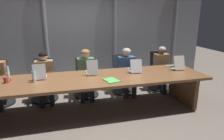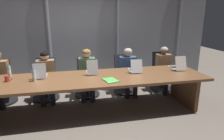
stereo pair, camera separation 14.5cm
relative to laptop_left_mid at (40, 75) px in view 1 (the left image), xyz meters
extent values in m
plane|color=#6B6056|center=(0.97, -0.22, -0.78)|extent=(15.17, 15.17, 0.00)
cube|color=brown|center=(0.97, -0.22, -0.08)|extent=(4.53, 1.14, 0.05)
cube|color=black|center=(0.97, -0.22, -0.15)|extent=(3.85, 0.10, 0.06)
cube|color=brown|center=(2.98, -0.22, -0.45)|extent=(0.08, 0.97, 0.67)
cube|color=gray|center=(0.97, 1.84, 0.79)|extent=(7.58, 0.10, 3.14)
cylinder|color=slate|center=(0.04, 1.79, 0.79)|extent=(0.12, 0.12, 3.07)
cylinder|color=slate|center=(1.94, 1.79, 0.79)|extent=(0.12, 0.12, 3.07)
cylinder|color=slate|center=(3.88, 1.79, 0.79)|extent=(0.12, 0.12, 3.07)
cube|color=#BCBCC1|center=(0.00, 0.06, -0.05)|extent=(0.25, 0.31, 0.02)
cube|color=black|center=(0.00, 0.08, -0.04)|extent=(0.21, 0.18, 0.00)
cube|color=#BCBCC1|center=(0.01, -0.12, 0.10)|extent=(0.24, 0.07, 0.28)
cube|color=black|center=(0.01, -0.11, 0.10)|extent=(0.21, 0.06, 0.26)
cube|color=#BCBCC1|center=(1.00, 0.11, -0.05)|extent=(0.23, 0.32, 0.02)
cube|color=black|center=(1.00, 0.13, -0.04)|extent=(0.19, 0.18, 0.00)
cube|color=#BCBCC1|center=(1.00, -0.08, 0.11)|extent=(0.22, 0.07, 0.30)
cube|color=black|center=(1.00, -0.08, 0.11)|extent=(0.20, 0.06, 0.27)
cube|color=#BCBCC1|center=(1.93, 0.07, -0.05)|extent=(0.28, 0.33, 0.02)
cube|color=black|center=(1.93, 0.10, -0.04)|extent=(0.22, 0.19, 0.00)
cube|color=#BCBCC1|center=(1.90, -0.13, 0.09)|extent=(0.25, 0.15, 0.27)
cube|color=black|center=(1.90, -0.12, 0.09)|extent=(0.23, 0.13, 0.24)
cube|color=beige|center=(2.90, 0.06, -0.05)|extent=(0.25, 0.33, 0.02)
cube|color=black|center=(2.90, 0.08, -0.04)|extent=(0.21, 0.18, 0.00)
cube|color=beige|center=(2.89, -0.15, 0.11)|extent=(0.25, 0.11, 0.30)
cube|color=black|center=(2.89, -0.15, 0.11)|extent=(0.22, 0.10, 0.27)
cylinder|color=#262628|center=(-0.94, 0.66, -0.58)|extent=(0.05, 0.05, 0.33)
cylinder|color=black|center=(-0.94, 0.66, -0.76)|extent=(0.60, 0.60, 0.04)
cube|color=navy|center=(-0.01, 0.66, -0.38)|extent=(0.54, 0.54, 0.08)
cube|color=navy|center=(0.02, 0.88, -0.09)|extent=(0.44, 0.17, 0.48)
cylinder|color=#262628|center=(-0.01, 0.66, -0.58)|extent=(0.05, 0.05, 0.33)
cylinder|color=black|center=(-0.01, 0.66, -0.76)|extent=(0.60, 0.60, 0.04)
cube|color=#2D2D38|center=(0.94, 0.66, -0.38)|extent=(0.50, 0.50, 0.08)
cube|color=#2D2D38|center=(0.95, 0.88, -0.11)|extent=(0.44, 0.13, 0.45)
cylinder|color=#262628|center=(0.94, 0.66, -0.58)|extent=(0.05, 0.05, 0.33)
cylinder|color=black|center=(0.94, 0.66, -0.76)|extent=(0.60, 0.60, 0.04)
cube|color=#2D2D38|center=(1.91, 0.66, -0.38)|extent=(0.54, 0.54, 0.08)
cube|color=#2D2D38|center=(1.88, 0.88, -0.09)|extent=(0.44, 0.17, 0.49)
cylinder|color=#262628|center=(1.91, 0.66, -0.58)|extent=(0.05, 0.05, 0.33)
cylinder|color=black|center=(1.91, 0.66, -0.76)|extent=(0.60, 0.60, 0.04)
cube|color=black|center=(2.90, 0.66, -0.38)|extent=(0.52, 0.52, 0.08)
cube|color=black|center=(2.92, 0.88, -0.08)|extent=(0.44, 0.16, 0.51)
cylinder|color=#262628|center=(2.90, 0.66, -0.58)|extent=(0.05, 0.05, 0.33)
cylinder|color=black|center=(2.90, 0.66, -0.76)|extent=(0.60, 0.60, 0.04)
cylinder|color=olive|center=(-0.77, 0.64, -0.02)|extent=(0.07, 0.14, 0.27)
cylinder|color=#8C6647|center=(-0.77, 0.43, -0.14)|extent=(0.06, 0.30, 0.06)
cylinder|color=#262833|center=(-0.84, 0.44, -0.37)|extent=(0.13, 0.40, 0.13)
cylinder|color=#262833|center=(-0.84, 0.26, -0.57)|extent=(0.11, 0.11, 0.43)
cube|color=olive|center=(0.04, 0.64, -0.10)|extent=(0.40, 0.25, 0.48)
sphere|color=beige|center=(0.04, 0.64, 0.24)|extent=(0.19, 0.19, 0.19)
ellipsoid|color=black|center=(0.04, 0.64, 0.27)|extent=(0.19, 0.19, 0.14)
cylinder|color=olive|center=(0.20, 0.65, -0.05)|extent=(0.08, 0.14, 0.27)
cylinder|color=beige|center=(0.21, 0.44, -0.17)|extent=(0.08, 0.30, 0.06)
cylinder|color=olive|center=(-0.13, 0.63, -0.05)|extent=(0.08, 0.14, 0.27)
cylinder|color=beige|center=(-0.11, 0.42, -0.17)|extent=(0.08, 0.30, 0.06)
cylinder|color=#262833|center=(0.15, 0.45, -0.37)|extent=(0.16, 0.41, 0.13)
cylinder|color=#262833|center=(0.16, 0.27, -0.57)|extent=(0.11, 0.11, 0.43)
cylinder|color=#262833|center=(-0.05, 0.43, -0.37)|extent=(0.16, 0.41, 0.13)
cylinder|color=#262833|center=(-0.04, 0.25, -0.57)|extent=(0.11, 0.11, 0.43)
cube|color=#4C6B4C|center=(0.95, 0.64, -0.09)|extent=(0.39, 0.25, 0.48)
sphere|color=beige|center=(0.95, 0.64, 0.25)|extent=(0.20, 0.20, 0.20)
ellipsoid|color=olive|center=(0.95, 0.64, 0.28)|extent=(0.20, 0.20, 0.15)
cylinder|color=#4C6B4C|center=(1.11, 0.63, -0.04)|extent=(0.08, 0.14, 0.27)
cylinder|color=beige|center=(1.10, 0.42, -0.16)|extent=(0.09, 0.30, 0.06)
cylinder|color=#4C6B4C|center=(0.79, 0.65, -0.04)|extent=(0.08, 0.14, 0.27)
cylinder|color=beige|center=(0.78, 0.44, -0.16)|extent=(0.09, 0.30, 0.06)
cylinder|color=#262833|center=(1.04, 0.43, -0.37)|extent=(0.16, 0.41, 0.13)
cylinder|color=#262833|center=(1.02, 0.25, -0.57)|extent=(0.11, 0.11, 0.43)
cylinder|color=#262833|center=(0.84, 0.45, -0.37)|extent=(0.16, 0.41, 0.13)
cylinder|color=#262833|center=(0.82, 0.27, -0.57)|extent=(0.11, 0.11, 0.43)
cube|color=#335184|center=(1.95, 0.64, -0.10)|extent=(0.40, 0.24, 0.47)
sphere|color=tan|center=(1.95, 0.64, 0.24)|extent=(0.20, 0.20, 0.20)
ellipsoid|color=#B2ADA8|center=(1.95, 0.64, 0.26)|extent=(0.21, 0.21, 0.15)
cylinder|color=#335184|center=(2.11, 0.63, -0.06)|extent=(0.08, 0.14, 0.27)
cylinder|color=tan|center=(2.10, 0.42, -0.18)|extent=(0.08, 0.30, 0.06)
cylinder|color=#335184|center=(1.78, 0.65, -0.06)|extent=(0.08, 0.14, 0.27)
cylinder|color=tan|center=(1.77, 0.44, -0.18)|extent=(0.08, 0.30, 0.06)
cylinder|color=#262833|center=(2.04, 0.44, -0.37)|extent=(0.15, 0.41, 0.13)
cylinder|color=#262833|center=(2.03, 0.26, -0.57)|extent=(0.11, 0.11, 0.43)
cylinder|color=#262833|center=(1.84, 0.45, -0.37)|extent=(0.15, 0.41, 0.13)
cylinder|color=#262833|center=(1.83, 0.27, -0.57)|extent=(0.11, 0.11, 0.43)
cube|color=olive|center=(2.89, 0.64, -0.09)|extent=(0.36, 0.23, 0.49)
sphere|color=brown|center=(2.89, 0.64, 0.25)|extent=(0.18, 0.18, 0.18)
ellipsoid|color=#B2ADA8|center=(2.89, 0.64, 0.27)|extent=(0.19, 0.19, 0.14)
cylinder|color=olive|center=(3.04, 0.64, -0.04)|extent=(0.07, 0.14, 0.27)
cylinder|color=brown|center=(3.04, 0.43, -0.16)|extent=(0.07, 0.30, 0.06)
cylinder|color=olive|center=(2.74, 0.64, -0.04)|extent=(0.07, 0.14, 0.27)
cylinder|color=brown|center=(2.75, 0.43, -0.16)|extent=(0.07, 0.30, 0.06)
cylinder|color=#262833|center=(2.99, 0.44, -0.37)|extent=(0.14, 0.40, 0.13)
cylinder|color=#262833|center=(3.00, 0.26, -0.57)|extent=(0.11, 0.11, 0.43)
cylinder|color=#262833|center=(2.79, 0.44, -0.37)|extent=(0.14, 0.40, 0.13)
cylinder|color=#262833|center=(2.80, 0.26, -0.57)|extent=(0.11, 0.11, 0.43)
cylinder|color=#ADD1B2|center=(-0.59, 0.17, 0.05)|extent=(0.06, 0.06, 0.22)
cylinder|color=white|center=(-0.59, 0.17, 0.04)|extent=(0.06, 0.06, 0.07)
cylinder|color=blue|center=(-0.59, 0.17, 0.18)|extent=(0.03, 0.03, 0.02)
cylinder|color=silver|center=(-0.08, -0.21, 0.04)|extent=(0.06, 0.06, 0.20)
cylinder|color=white|center=(-0.08, -0.21, 0.03)|extent=(0.06, 0.06, 0.06)
cylinder|color=blue|center=(-0.08, -0.21, 0.16)|extent=(0.03, 0.03, 0.02)
cylinder|color=#B2332D|center=(-0.56, -0.14, 0.00)|extent=(0.08, 0.08, 0.11)
torus|color=#B2332D|center=(-0.51, -0.14, 0.00)|extent=(0.08, 0.01, 0.08)
cube|color=#4CB74C|center=(1.28, -0.49, -0.05)|extent=(0.30, 0.35, 0.02)
cylinder|color=silver|center=(1.28, -0.63, -0.04)|extent=(0.20, 0.07, 0.01)
camera|label=1|loc=(0.42, -3.86, 1.12)|focal=32.01mm
camera|label=2|loc=(0.56, -3.89, 1.12)|focal=32.01mm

